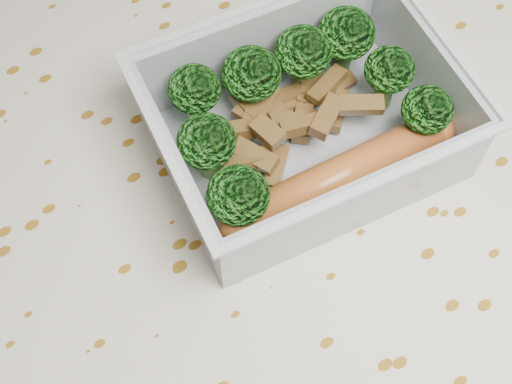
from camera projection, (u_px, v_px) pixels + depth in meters
dining_table at (253, 269)px, 0.54m from camera, size 1.40×0.90×0.75m
tablecloth at (252, 242)px, 0.49m from camera, size 1.46×0.96×0.19m
lunch_container at (305, 128)px, 0.47m from camera, size 0.21×0.18×0.07m
broccoli_florets at (290, 95)px, 0.46m from camera, size 0.17×0.13×0.05m
meat_pile at (288, 118)px, 0.47m from camera, size 0.12×0.07×0.03m
sausage at (341, 177)px, 0.45m from camera, size 0.17×0.04×0.03m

